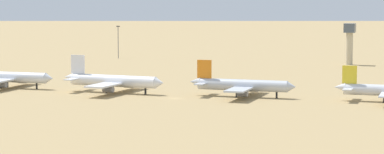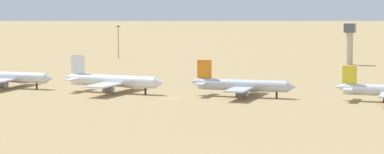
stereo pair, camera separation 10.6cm
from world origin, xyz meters
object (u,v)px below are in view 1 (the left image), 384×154
Objects in this scene: parked_jet_white_2 at (113,81)px; parked_jet_orange_3 at (242,85)px; light_pole_west at (118,40)px; control_tower at (350,40)px; parked_jet_red_1 at (7,77)px.

parked_jet_white_2 reaches higher than parked_jet_orange_3.
parked_jet_orange_3 is 2.14× the size of light_pole_west.
control_tower reaches higher than light_pole_west.
light_pole_west is at bearing -179.63° from control_tower.
parked_jet_white_2 is 152.51m from control_tower.
parked_jet_white_2 is at bearing -176.49° from parked_jet_orange_3.
light_pole_west reaches higher than parked_jet_red_1.
parked_jet_white_2 is at bearing -2.46° from parked_jet_red_1.
control_tower reaches higher than parked_jet_red_1.
light_pole_west is at bearing 126.84° from parked_jet_orange_3.
parked_jet_orange_3 is 1.85× the size of control_tower.
parked_jet_red_1 reaches higher than parked_jet_orange_3.
parked_jet_white_2 is 2.27× the size of light_pole_west.
parked_jet_red_1 is at bearing -177.61° from parked_jet_white_2.
light_pole_west is at bearing 96.05° from parked_jet_red_1.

